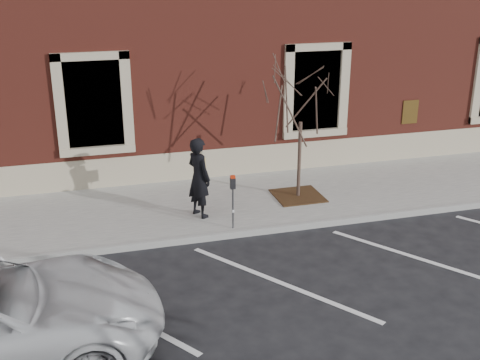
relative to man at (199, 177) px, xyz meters
name	(u,v)px	position (x,y,z in m)	size (l,w,h in m)	color
ground	(247,235)	(0.87, -1.02, -1.10)	(120.00, 120.00, 0.00)	#28282B
sidewalk_near	(228,203)	(0.87, 0.73, -1.02)	(40.00, 3.50, 0.15)	#BBB9AF
curb_near	(248,233)	(0.87, -1.07, -1.02)	(40.00, 0.12, 0.15)	#9E9E99
parking_stripes	(279,282)	(0.87, -3.22, -1.10)	(28.00, 4.40, 0.01)	silver
building_civic	(179,20)	(0.87, 6.72, 2.90)	(40.00, 8.62, 8.00)	maroon
man	(199,177)	(0.00, 0.00, 0.00)	(0.69, 0.45, 1.90)	black
parking_meter	(233,192)	(0.57, -0.90, -0.08)	(0.11, 0.09, 1.25)	#595B60
tree_grate	(298,196)	(2.66, 0.50, -0.93)	(1.19, 1.19, 0.03)	#412B15
sapling	(301,101)	(2.66, 0.50, 1.53)	(2.12, 2.12, 3.54)	#503A30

